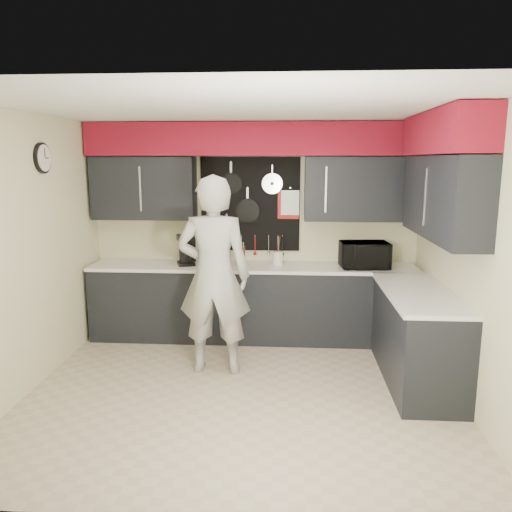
# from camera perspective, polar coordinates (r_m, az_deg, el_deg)

# --- Properties ---
(ground) EXTENTS (4.00, 4.00, 0.00)m
(ground) POSITION_cam_1_polar(r_m,az_deg,el_deg) (4.92, -1.63, -15.13)
(ground) COLOR #BEB193
(ground) RESTS_ON ground
(back_wall_assembly) EXTENTS (4.00, 0.36, 2.60)m
(back_wall_assembly) POSITION_cam_1_polar(r_m,az_deg,el_deg) (6.02, -0.19, 9.47)
(back_wall_assembly) COLOR beige
(back_wall_assembly) RESTS_ON ground
(right_wall_assembly) EXTENTS (0.36, 3.50, 2.60)m
(right_wall_assembly) POSITION_cam_1_polar(r_m,az_deg,el_deg) (4.88, 20.96, 7.64)
(right_wall_assembly) COLOR beige
(right_wall_assembly) RESTS_ON ground
(left_wall_assembly) EXTENTS (0.05, 3.50, 2.60)m
(left_wall_assembly) POSITION_cam_1_polar(r_m,az_deg,el_deg) (5.10, -24.59, 0.60)
(left_wall_assembly) COLOR beige
(left_wall_assembly) RESTS_ON ground
(base_cabinets) EXTENTS (3.95, 2.20, 0.92)m
(base_cabinets) POSITION_cam_1_polar(r_m,az_deg,el_deg) (5.79, 4.27, -6.23)
(base_cabinets) COLOR black
(base_cabinets) RESTS_ON ground
(microwave) EXTENTS (0.58, 0.42, 0.30)m
(microwave) POSITION_cam_1_polar(r_m,az_deg,el_deg) (5.95, 12.27, 0.12)
(microwave) COLOR black
(microwave) RESTS_ON base_cabinets
(knife_block) EXTENTS (0.10, 0.10, 0.22)m
(knife_block) POSITION_cam_1_polar(r_m,az_deg,el_deg) (5.97, -1.72, -0.02)
(knife_block) COLOR #3D2013
(knife_block) RESTS_ON base_cabinets
(utensil_crock) EXTENTS (0.12, 0.12, 0.16)m
(utensil_crock) POSITION_cam_1_polar(r_m,az_deg,el_deg) (6.03, 2.52, -0.21)
(utensil_crock) COLOR white
(utensil_crock) RESTS_ON base_cabinets
(coffee_maker) EXTENTS (0.26, 0.30, 0.36)m
(coffee_maker) POSITION_cam_1_polar(r_m,az_deg,el_deg) (6.06, -7.97, 0.78)
(coffee_maker) COLOR black
(coffee_maker) RESTS_ON base_cabinets
(person) EXTENTS (0.74, 0.49, 2.03)m
(person) POSITION_cam_1_polar(r_m,az_deg,el_deg) (5.05, -4.83, -2.28)
(person) COLOR #AFAFAC
(person) RESTS_ON ground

